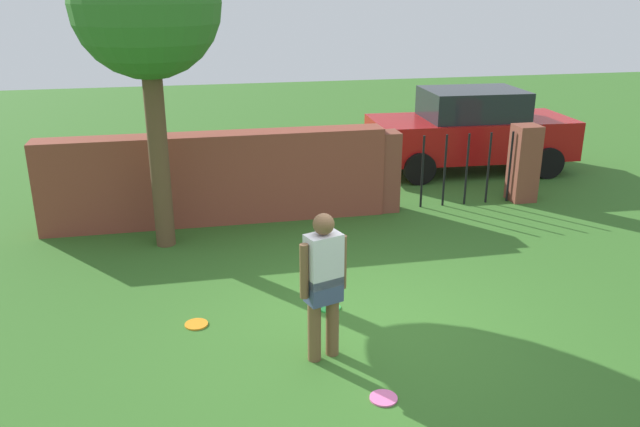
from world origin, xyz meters
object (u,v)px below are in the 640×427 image
tree (146,7)px  person (323,280)px  car (470,130)px  frisbee_orange (196,324)px  frisbee_pink (384,398)px  frisbee_green (330,308)px

tree → person: size_ratio=2.81×
car → frisbee_orange: car is taller
frisbee_pink → person: bearing=115.6°
frisbee_green → car: bearing=52.3°
person → frisbee_green: 1.40m
tree → frisbee_pink: tree is taller
tree → frisbee_pink: bearing=-64.6°
car → frisbee_green: car is taller
car → frisbee_pink: bearing=-116.9°
frisbee_green → frisbee_pink: same height
tree → car: tree is taller
tree → frisbee_green: tree is taller
car → frisbee_pink: (-4.18, -7.43, -0.85)m
person → car: 8.02m
person → frisbee_pink: (0.41, -0.85, -0.89)m
person → frisbee_green: bearing=55.3°
tree → car: size_ratio=1.06×
tree → frisbee_orange: (0.38, -2.62, -3.46)m
frisbee_orange → frisbee_pink: bearing=-46.5°
frisbee_pink → car: bearing=60.6°
frisbee_pink → frisbee_green: bearing=93.2°
tree → frisbee_orange: tree is taller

